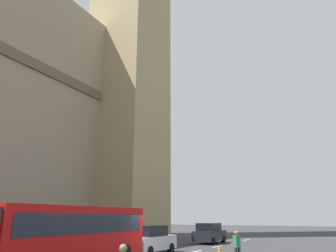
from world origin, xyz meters
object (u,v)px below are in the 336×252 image
object	(u,v)px
sedan_lead	(150,240)
pedestrian_by_kerb	(237,246)
clock_tower	(132,0)
traffic_cone_middle	(219,249)
sedan_trailing	(210,233)

from	to	relation	value
sedan_lead	pedestrian_by_kerb	bearing A→B (deg)	-105.98
clock_tower	traffic_cone_middle	size ratio (longest dim) A/B	119.78
clock_tower	sedan_lead	world-z (taller)	clock_tower
sedan_trailing	pedestrian_by_kerb	distance (m)	13.46
clock_tower	sedan_trailing	bearing A→B (deg)	-110.45
traffic_cone_middle	pedestrian_by_kerb	world-z (taller)	pedestrian_by_kerb
traffic_cone_middle	pedestrian_by_kerb	xyz separation A→B (m)	(-4.44, -2.63, 0.63)
sedan_lead	sedan_trailing	xyz separation A→B (m)	(10.00, -0.40, 0.00)
sedan_trailing	traffic_cone_middle	xyz separation A→B (m)	(-7.48, -3.64, -0.63)
traffic_cone_middle	pedestrian_by_kerb	distance (m)	5.20
clock_tower	pedestrian_by_kerb	world-z (taller)	clock_tower
clock_tower	sedan_trailing	xyz separation A→B (m)	(-5.33, -14.28, -35.60)
pedestrian_by_kerb	sedan_lead	bearing A→B (deg)	74.02
clock_tower	sedan_trailing	distance (m)	38.72
sedan_lead	traffic_cone_middle	bearing A→B (deg)	-57.98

